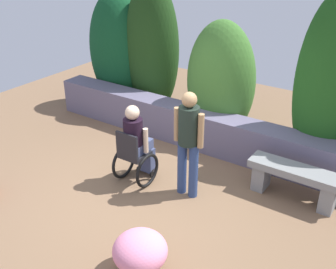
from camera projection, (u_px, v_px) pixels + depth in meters
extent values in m
plane|color=brown|center=(148.00, 195.00, 6.32)|extent=(11.35, 11.35, 0.00)
cube|color=slate|center=(208.00, 131.00, 7.52)|extent=(6.93, 0.50, 0.70)
ellipsoid|color=#124624|center=(118.00, 50.00, 8.99)|extent=(1.41, 0.99, 2.55)
ellipsoid|color=#1D3D15|center=(152.00, 49.00, 8.48)|extent=(1.22, 0.85, 2.87)
ellipsoid|color=#3F732C|center=(221.00, 82.00, 7.58)|extent=(1.33, 0.93, 2.27)
ellipsoid|color=#1F531A|center=(328.00, 85.00, 6.43)|extent=(1.07, 0.75, 2.94)
cube|color=gray|center=(261.00, 176.00, 6.41)|extent=(0.20, 0.33, 0.41)
cube|color=gray|center=(328.00, 198.00, 5.90)|extent=(0.20, 0.33, 0.41)
cube|color=gray|center=(296.00, 171.00, 6.04)|extent=(1.39, 0.38, 0.12)
cube|color=black|center=(135.00, 154.00, 6.44)|extent=(0.40, 0.40, 0.06)
cube|color=black|center=(127.00, 146.00, 6.20)|extent=(0.40, 0.04, 0.40)
cube|color=black|center=(148.00, 167.00, 6.85)|extent=(0.28, 0.12, 0.03)
torus|color=black|center=(124.00, 162.00, 6.66)|extent=(0.05, 0.56, 0.56)
torus|color=black|center=(147.00, 171.00, 6.41)|extent=(0.05, 0.56, 0.56)
cylinder|color=black|center=(139.00, 169.00, 6.89)|extent=(0.03, 0.10, 0.10)
cylinder|color=black|center=(152.00, 174.00, 6.75)|extent=(0.03, 0.10, 0.10)
cube|color=#444E74|center=(139.00, 145.00, 6.46)|extent=(0.30, 0.40, 0.16)
cube|color=#444E74|center=(147.00, 159.00, 6.76)|extent=(0.26, 0.14, 0.43)
cylinder|color=black|center=(133.00, 134.00, 6.26)|extent=(0.30, 0.30, 0.50)
cylinder|color=beige|center=(126.00, 134.00, 6.43)|extent=(0.08, 0.08, 0.40)
cylinder|color=beige|center=(146.00, 141.00, 6.24)|extent=(0.08, 0.08, 0.40)
sphere|color=beige|center=(132.00, 113.00, 6.10)|extent=(0.22, 0.22, 0.22)
cylinder|color=navy|center=(182.00, 167.00, 6.20)|extent=(0.14, 0.14, 0.87)
cylinder|color=navy|center=(193.00, 171.00, 6.10)|extent=(0.14, 0.14, 0.87)
cylinder|color=#1F2C23|center=(189.00, 126.00, 5.83)|extent=(0.30, 0.30, 0.57)
cylinder|color=#A88054|center=(177.00, 124.00, 5.94)|extent=(0.09, 0.09, 0.52)
cylinder|color=#A88054|center=(201.00, 131.00, 5.74)|extent=(0.09, 0.09, 0.52)
sphere|color=#A88054|center=(189.00, 100.00, 5.65)|extent=(0.22, 0.22, 0.22)
cylinder|color=#494B58|center=(141.00, 265.00, 4.85)|extent=(0.38, 0.38, 0.20)
ellipsoid|color=#0F4229|center=(140.00, 255.00, 4.78)|extent=(0.42, 0.42, 0.16)
ellipsoid|color=pink|center=(140.00, 251.00, 4.75)|extent=(0.65, 0.65, 0.45)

